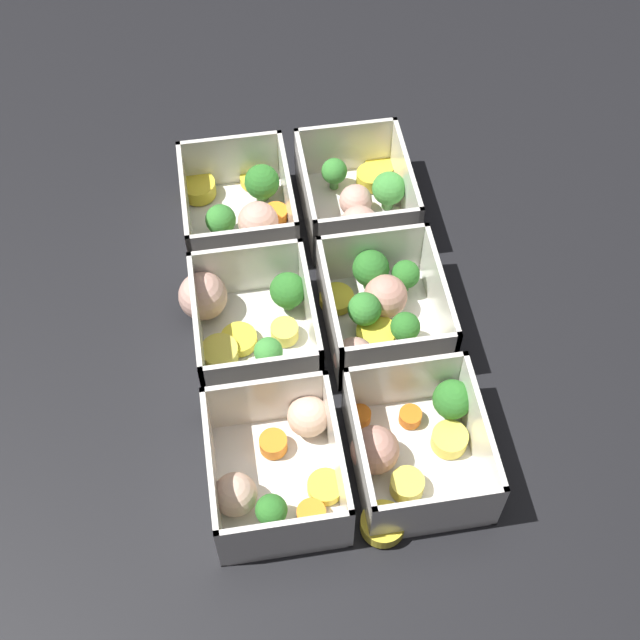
% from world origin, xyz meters
% --- Properties ---
extents(ground_plane, '(4.00, 4.00, 0.00)m').
position_xyz_m(ground_plane, '(0.00, 0.00, 0.00)').
color(ground_plane, black).
extents(container_near_left, '(0.16, 0.13, 0.07)m').
position_xyz_m(container_near_left, '(-0.16, -0.06, 0.02)').
color(container_near_left, silver).
rests_on(container_near_left, ground_plane).
extents(container_near_center, '(0.15, 0.14, 0.07)m').
position_xyz_m(container_near_center, '(-0.01, -0.07, 0.03)').
color(container_near_center, silver).
rests_on(container_near_center, ground_plane).
extents(container_near_right, '(0.15, 0.13, 0.07)m').
position_xyz_m(container_near_right, '(0.15, -0.06, 0.02)').
color(container_near_right, silver).
rests_on(container_near_right, ground_plane).
extents(container_far_left, '(0.15, 0.12, 0.07)m').
position_xyz_m(container_far_left, '(-0.15, 0.07, 0.03)').
color(container_far_left, silver).
rests_on(container_far_left, ground_plane).
extents(container_far_center, '(0.15, 0.12, 0.07)m').
position_xyz_m(container_far_center, '(-0.00, 0.06, 0.03)').
color(container_far_center, silver).
rests_on(container_far_center, ground_plane).
extents(container_far_right, '(0.16, 0.13, 0.07)m').
position_xyz_m(container_far_right, '(0.15, 0.06, 0.02)').
color(container_far_right, silver).
rests_on(container_far_right, ground_plane).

